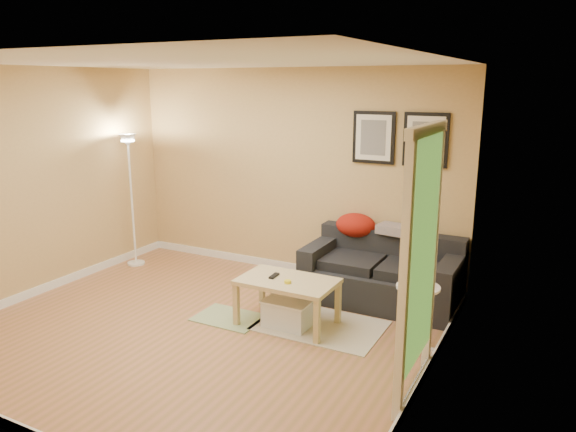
{
  "coord_description": "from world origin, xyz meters",
  "views": [
    {
      "loc": [
        3.14,
        -4.11,
        2.41
      ],
      "look_at": [
        0.55,
        0.85,
        1.05
      ],
      "focal_mm": 34.17,
      "sensor_mm": 36.0,
      "label": 1
    }
  ],
  "objects_px": {
    "sofa": "(382,270)",
    "book_stack": "(420,283)",
    "side_table": "(416,317)",
    "floor_lamp": "(132,204)",
    "storage_bin": "(288,313)",
    "coffee_table": "(287,302)"
  },
  "relations": [
    {
      "from": "sofa",
      "to": "coffee_table",
      "type": "relative_size",
      "value": 1.75
    },
    {
      "from": "coffee_table",
      "to": "storage_bin",
      "type": "xyz_separation_m",
      "value": [
        0.03,
        -0.04,
        -0.1
      ]
    },
    {
      "from": "coffee_table",
      "to": "book_stack",
      "type": "bearing_deg",
      "value": -6.47
    },
    {
      "from": "sofa",
      "to": "book_stack",
      "type": "relative_size",
      "value": 7.93
    },
    {
      "from": "coffee_table",
      "to": "book_stack",
      "type": "height_order",
      "value": "book_stack"
    },
    {
      "from": "coffee_table",
      "to": "storage_bin",
      "type": "relative_size",
      "value": 2.05
    },
    {
      "from": "storage_bin",
      "to": "floor_lamp",
      "type": "distance_m",
      "value": 2.95
    },
    {
      "from": "coffee_table",
      "to": "side_table",
      "type": "bearing_deg",
      "value": -6.47
    },
    {
      "from": "side_table",
      "to": "sofa",
      "type": "bearing_deg",
      "value": 124.6
    },
    {
      "from": "coffee_table",
      "to": "floor_lamp",
      "type": "xyz_separation_m",
      "value": [
        -2.73,
        0.74,
        0.6
      ]
    },
    {
      "from": "floor_lamp",
      "to": "coffee_table",
      "type": "bearing_deg",
      "value": -15.22
    },
    {
      "from": "sofa",
      "to": "storage_bin",
      "type": "xyz_separation_m",
      "value": [
        -0.63,
        -1.07,
        -0.23
      ]
    },
    {
      "from": "coffee_table",
      "to": "book_stack",
      "type": "xyz_separation_m",
      "value": [
        1.31,
        0.11,
        0.4
      ]
    },
    {
      "from": "sofa",
      "to": "storage_bin",
      "type": "relative_size",
      "value": 3.58
    },
    {
      "from": "book_stack",
      "to": "side_table",
      "type": "bearing_deg",
      "value": -164.43
    },
    {
      "from": "coffee_table",
      "to": "book_stack",
      "type": "distance_m",
      "value": 1.37
    },
    {
      "from": "coffee_table",
      "to": "side_table",
      "type": "distance_m",
      "value": 1.3
    },
    {
      "from": "storage_bin",
      "to": "side_table",
      "type": "height_order",
      "value": "side_table"
    },
    {
      "from": "sofa",
      "to": "side_table",
      "type": "distance_m",
      "value": 1.13
    },
    {
      "from": "side_table",
      "to": "floor_lamp",
      "type": "distance_m",
      "value": 4.11
    },
    {
      "from": "side_table",
      "to": "book_stack",
      "type": "relative_size",
      "value": 2.85
    },
    {
      "from": "book_stack",
      "to": "floor_lamp",
      "type": "distance_m",
      "value": 4.09
    }
  ]
}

